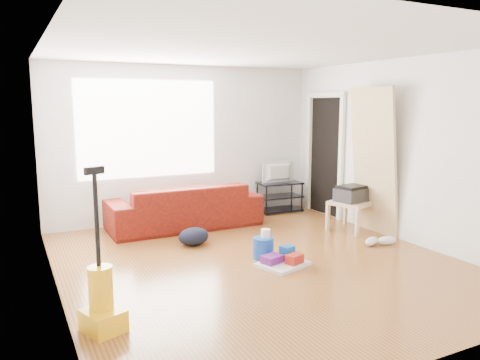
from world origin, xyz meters
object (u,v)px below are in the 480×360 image
sofa (185,227)px  cleaning_tray (283,261)px  vacuum (102,301)px  tv_stand (279,196)px  backpack (194,245)px  side_table (351,206)px  bucket (263,258)px

sofa → cleaning_tray: bearing=101.1°
cleaning_tray → vacuum: size_ratio=0.47×
tv_stand → backpack: bearing=-146.0°
side_table → bucket: 1.94m
sofa → cleaning_tray: sofa is taller
backpack → vacuum: (-1.56, -1.91, 0.26)m
tv_stand → backpack: tv_stand is taller
side_table → backpack: bearing=171.6°
tv_stand → vacuum: 4.81m
vacuum → cleaning_tray: bearing=-3.0°
tv_stand → cleaning_tray: size_ratio=1.20×
tv_stand → side_table: bearing=-75.3°
sofa → bucket: size_ratio=8.99×
cleaning_tray → tv_stand: bearing=59.4°
side_table → cleaning_tray: bearing=-153.1°
tv_stand → bucket: 2.61m
cleaning_tray → side_table: bearing=26.9°
tv_stand → side_table: tv_stand is taller
sofa → bucket: bearing=100.9°
cleaning_tray → backpack: size_ratio=1.51×
sofa → vacuum: size_ratio=1.68×
sofa → vacuum: 3.37m
bucket → vacuum: size_ratio=0.19×
backpack → vacuum: vacuum is taller
backpack → side_table: bearing=-23.4°
tv_stand → backpack: size_ratio=1.82×
side_table → cleaning_tray: size_ratio=1.07×
sofa → backpack: size_ratio=5.36×
vacuum → side_table: bearing=1.5°
sofa → cleaning_tray: (0.43, -2.19, 0.06)m
backpack → cleaning_tray: bearing=-77.5°
backpack → vacuum: 2.48m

